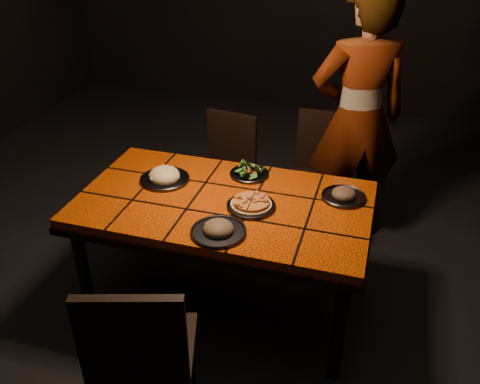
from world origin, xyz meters
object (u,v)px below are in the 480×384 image
(chair_near, at_px, (141,353))
(diner, at_px, (358,119))
(dining_table, at_px, (224,212))
(chair_far_left, at_px, (226,164))
(plate_pasta, at_px, (165,177))
(chair_far_right, at_px, (323,168))
(plate_pizza, at_px, (251,205))

(chair_near, bearing_deg, diner, -125.96)
(dining_table, relative_size, chair_far_left, 1.89)
(chair_near, xyz_separation_m, plate_pasta, (-0.34, 1.05, 0.23))
(plate_pasta, bearing_deg, diner, 41.39)
(chair_near, height_order, chair_far_right, chair_near)
(chair_far_left, distance_m, plate_pasta, 0.83)
(chair_near, bearing_deg, dining_table, -110.29)
(chair_far_left, xyz_separation_m, plate_pizza, (0.44, -0.91, 0.28))
(chair_near, distance_m, chair_far_left, 1.84)
(chair_far_right, relative_size, plate_pasta, 3.13)
(dining_table, bearing_deg, chair_far_right, 66.27)
(dining_table, xyz_separation_m, chair_near, (-0.05, -0.95, -0.13))
(chair_near, xyz_separation_m, chair_far_left, (-0.22, 1.82, -0.05))
(plate_pasta, bearing_deg, plate_pizza, -13.79)
(dining_table, relative_size, plate_pasta, 5.57)
(plate_pizza, bearing_deg, chair_near, -103.63)
(chair_far_right, bearing_deg, plate_pizza, -107.01)
(chair_far_right, bearing_deg, plate_pasta, -136.64)
(chair_near, relative_size, plate_pizza, 3.55)
(chair_far_left, xyz_separation_m, chair_far_right, (0.69, 0.08, 0.03))
(chair_near, relative_size, chair_far_left, 1.10)
(chair_far_left, relative_size, plate_pasta, 2.94)
(chair_far_left, bearing_deg, plate_pasta, -91.10)
(chair_far_left, height_order, plate_pizza, chair_far_left)
(dining_table, distance_m, plate_pizza, 0.20)
(dining_table, distance_m, chair_far_left, 0.94)
(chair_far_left, distance_m, diner, 0.99)
(diner, height_order, plate_pasta, diner)
(dining_table, height_order, chair_far_right, chair_far_right)
(chair_far_left, relative_size, diner, 0.48)
(chair_far_right, xyz_separation_m, plate_pasta, (-0.82, -0.85, 0.25))
(dining_table, bearing_deg, chair_near, -93.31)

